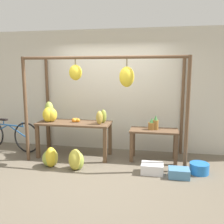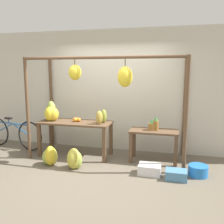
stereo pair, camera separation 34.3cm
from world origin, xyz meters
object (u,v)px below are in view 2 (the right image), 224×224
(banana_pile_ground_left, at_px, (50,156))
(blue_bucket, at_px, (198,171))
(banana_pile_on_table, at_px, (51,113))
(pineapple_cluster, at_px, (154,125))
(parked_bicycle, at_px, (13,133))
(fruit_crate_white, at_px, (150,169))
(fruit_crate_purple, at_px, (176,175))
(orange_pile, at_px, (77,120))
(banana_pile_ground_right, at_px, (75,159))
(papaya_pile, at_px, (101,117))

(banana_pile_ground_left, distance_m, blue_bucket, 2.84)
(banana_pile_on_table, distance_m, pineapple_cluster, 2.26)
(parked_bicycle, bearing_deg, fruit_crate_white, -12.47)
(pineapple_cluster, xyz_separation_m, fruit_crate_purple, (0.48, -0.82, -0.69))
(banana_pile_ground_left, bearing_deg, orange_pile, 66.10)
(banana_pile_on_table, xyz_separation_m, fruit_crate_white, (2.26, -0.61, -0.85))
(parked_bicycle, bearing_deg, banana_pile_on_table, -7.02)
(parked_bicycle, bearing_deg, banana_pile_ground_right, -23.01)
(banana_pile_on_table, bearing_deg, orange_pile, 3.62)
(banana_pile_on_table, xyz_separation_m, banana_pile_ground_left, (0.28, -0.64, -0.77))
(banana_pile_on_table, height_order, pineapple_cluster, banana_pile_on_table)
(orange_pile, relative_size, blue_bucket, 0.50)
(orange_pile, height_order, blue_bucket, orange_pile)
(orange_pile, relative_size, fruit_crate_white, 0.43)
(pineapple_cluster, height_order, banana_pile_ground_right, pineapple_cluster)
(orange_pile, relative_size, pineapple_cluster, 0.58)
(fruit_crate_white, xyz_separation_m, parked_bicycle, (-3.38, 0.75, 0.28))
(orange_pile, bearing_deg, pineapple_cluster, 2.40)
(banana_pile_ground_left, xyz_separation_m, papaya_pile, (0.88, 0.62, 0.74))
(orange_pile, bearing_deg, papaya_pile, -5.72)
(banana_pile_ground_left, bearing_deg, banana_pile_on_table, 113.87)
(blue_bucket, relative_size, fruit_crate_purple, 0.96)
(blue_bucket, bearing_deg, banana_pile_ground_left, -176.26)
(papaya_pile, bearing_deg, banana_pile_on_table, 178.93)
(banana_pile_ground_left, distance_m, banana_pile_ground_right, 0.55)
(orange_pile, xyz_separation_m, banana_pile_ground_right, (0.25, -0.73, -0.62))
(banana_pile_ground_right, bearing_deg, parked_bicycle, 156.99)
(banana_pile_on_table, distance_m, banana_pile_ground_left, 1.04)
(orange_pile, distance_m, banana_pile_ground_left, 0.97)
(orange_pile, bearing_deg, blue_bucket, -10.95)
(parked_bicycle, relative_size, fruit_crate_purple, 4.79)
(parked_bicycle, xyz_separation_m, fruit_crate_purple, (3.85, -0.85, -0.29))
(blue_bucket, distance_m, papaya_pile, 2.15)
(blue_bucket, bearing_deg, banana_pile_ground_right, -174.04)
(banana_pile_on_table, xyz_separation_m, fruit_crate_purple, (2.73, -0.71, -0.86))
(banana_pile_on_table, relative_size, fruit_crate_purple, 1.19)
(banana_pile_ground_left, bearing_deg, banana_pile_ground_right, -5.51)
(pineapple_cluster, distance_m, banana_pile_ground_right, 1.73)
(banana_pile_ground_left, relative_size, parked_bicycle, 0.23)
(banana_pile_on_table, distance_m, orange_pile, 0.60)
(parked_bicycle, height_order, fruit_crate_purple, parked_bicycle)
(orange_pile, height_order, parked_bicycle, orange_pile)
(fruit_crate_white, height_order, blue_bucket, blue_bucket)
(banana_pile_on_table, distance_m, parked_bicycle, 1.26)
(banana_pile_ground_left, relative_size, banana_pile_ground_right, 0.98)
(banana_pile_ground_left, height_order, blue_bucket, banana_pile_ground_left)
(banana_pile_ground_left, relative_size, blue_bucket, 1.14)
(banana_pile_ground_left, distance_m, papaya_pile, 1.31)
(banana_pile_on_table, height_order, fruit_crate_purple, banana_pile_on_table)
(pineapple_cluster, height_order, banana_pile_ground_left, pineapple_cluster)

